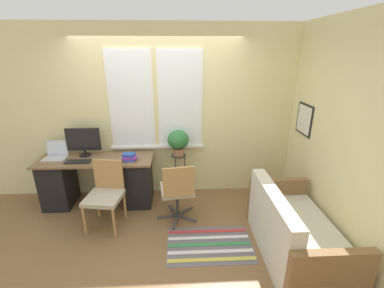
# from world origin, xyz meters

# --- Properties ---
(ground_plane) EXTENTS (14.00, 14.00, 0.00)m
(ground_plane) POSITION_xyz_m (0.00, 0.00, 0.00)
(ground_plane) COLOR brown
(wall_back_with_window) EXTENTS (9.00, 0.12, 2.70)m
(wall_back_with_window) POSITION_xyz_m (-0.00, 0.66, 1.36)
(wall_back_with_window) COLOR beige
(wall_back_with_window) RESTS_ON ground_plane
(wall_right_with_picture) EXTENTS (0.08, 9.00, 2.70)m
(wall_right_with_picture) POSITION_xyz_m (2.15, 0.00, 1.35)
(wall_right_with_picture) COLOR beige
(wall_right_with_picture) RESTS_ON ground_plane
(desk) EXTENTS (1.71, 0.58, 0.77)m
(desk) POSITION_xyz_m (-0.97, 0.29, 0.41)
(desk) COLOR brown
(desk) RESTS_ON ground_plane
(laptop) EXTENTS (0.32, 0.26, 0.25)m
(laptop) POSITION_xyz_m (-1.58, 0.35, 0.82)
(laptop) COLOR #B7B7BC
(laptop) RESTS_ON desk
(monitor) EXTENTS (0.51, 0.18, 0.44)m
(monitor) POSITION_xyz_m (-1.17, 0.43, 1.00)
(monitor) COLOR black
(monitor) RESTS_ON desk
(keyboard) EXTENTS (0.36, 0.15, 0.02)m
(keyboard) POSITION_xyz_m (-1.19, 0.17, 0.78)
(keyboard) COLOR black
(keyboard) RESTS_ON desk
(mouse) EXTENTS (0.03, 0.06, 0.03)m
(mouse) POSITION_xyz_m (-0.92, 0.16, 0.78)
(mouse) COLOR black
(mouse) RESTS_ON desk
(book_stack) EXTENTS (0.23, 0.19, 0.10)m
(book_stack) POSITION_xyz_m (-0.45, 0.21, 0.82)
(book_stack) COLOR #2851B2
(book_stack) RESTS_ON desk
(desk_chair_wooden) EXTENTS (0.52, 0.53, 0.90)m
(desk_chair_wooden) POSITION_xyz_m (-0.72, -0.22, 0.48)
(desk_chair_wooden) COLOR #B2844C
(desk_chair_wooden) RESTS_ON ground_plane
(office_chair_swivel) EXTENTS (0.58, 0.59, 0.90)m
(office_chair_swivel) POSITION_xyz_m (0.26, -0.21, 0.49)
(office_chair_swivel) COLOR #47474C
(office_chair_swivel) RESTS_ON ground_plane
(couch_loveseat) EXTENTS (0.80, 1.45, 0.82)m
(couch_loveseat) POSITION_xyz_m (1.62, -0.93, 0.28)
(couch_loveseat) COLOR silver
(couch_loveseat) RESTS_ON ground_plane
(plant_stand) EXTENTS (0.23, 0.23, 0.74)m
(plant_stand) POSITION_xyz_m (0.28, 0.46, 0.62)
(plant_stand) COLOR #333338
(plant_stand) RESTS_ON ground_plane
(potted_plant) EXTENTS (0.33, 0.33, 0.41)m
(potted_plant) POSITION_xyz_m (0.28, 0.46, 0.97)
(potted_plant) COLOR #9E6B4C
(potted_plant) RESTS_ON plant_stand
(floor_rug_striped) EXTENTS (1.07, 0.69, 0.01)m
(floor_rug_striped) POSITION_xyz_m (0.66, -0.75, 0.00)
(floor_rug_striped) COLOR slate
(floor_rug_striped) RESTS_ON ground_plane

